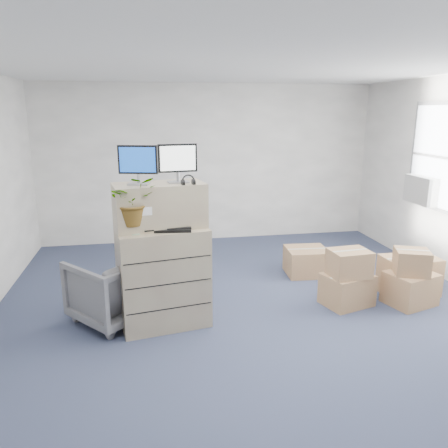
{
  "coord_description": "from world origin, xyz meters",
  "views": [
    {
      "loc": [
        -1.13,
        -4.3,
        2.32
      ],
      "look_at": [
        -0.28,
        0.4,
        1.08
      ],
      "focal_mm": 35.0,
      "sensor_mm": 36.0,
      "label": 1
    }
  ],
  "objects": [
    {
      "name": "ground",
      "position": [
        0.0,
        0.0,
        0.0
      ],
      "size": [
        7.0,
        7.0,
        0.0
      ],
      "primitive_type": "plane",
      "color": "#262E44",
      "rests_on": "ground"
    },
    {
      "name": "office_chair",
      "position": [
        -1.55,
        0.43,
        0.41
      ],
      "size": [
        1.09,
        1.09,
        0.82
      ],
      "primitive_type": "imported",
      "rotation": [
        0.0,
        0.0,
        3.86
      ],
      "color": "slate",
      "rests_on": "ground"
    },
    {
      "name": "keyboard",
      "position": [
        -0.96,
        0.15,
        1.12
      ],
      "size": [
        0.58,
        0.29,
        0.03
      ],
      "primitive_type": "cube",
      "rotation": [
        0.0,
        0.0,
        -0.12
      ],
      "color": "black",
      "rests_on": "filing_cabinet_lower"
    },
    {
      "name": "monitor_left",
      "position": [
        -1.2,
        0.26,
        1.81
      ],
      "size": [
        0.4,
        0.2,
        0.4
      ],
      "rotation": [
        0.0,
        0.0,
        -0.24
      ],
      "color": "#99999E",
      "rests_on": "filing_cabinet_upper"
    },
    {
      "name": "filing_cabinet_lower",
      "position": [
        -0.99,
        0.25,
        0.55
      ],
      "size": [
        1.03,
        0.73,
        1.11
      ],
      "primitive_type": "cube",
      "rotation": [
        0.0,
        0.0,
        0.17
      ],
      "color": "gray",
      "rests_on": "ground"
    },
    {
      "name": "headphones",
      "position": [
        -0.7,
        0.17,
        1.62
      ],
      "size": [
        0.14,
        0.04,
        0.14
      ],
      "primitive_type": "torus",
      "rotation": [
        1.57,
        0.0,
        0.17
      ],
      "color": "black",
      "rests_on": "filing_cabinet_upper"
    },
    {
      "name": "external_drive",
      "position": [
        -0.71,
        0.45,
        1.14
      ],
      "size": [
        0.28,
        0.24,
        0.07
      ],
      "primitive_type": "cube",
      "rotation": [
        0.0,
        0.0,
        0.33
      ],
      "color": "black",
      "rests_on": "filing_cabinet_lower"
    },
    {
      "name": "cardboard_boxes",
      "position": [
        1.67,
        0.58,
        0.27
      ],
      "size": [
        1.72,
        1.78,
        0.71
      ],
      "color": "#956C48",
      "rests_on": "ground"
    },
    {
      "name": "phone_dock",
      "position": [
        -1.03,
        0.29,
        1.15
      ],
      "size": [
        0.06,
        0.06,
        0.13
      ],
      "rotation": [
        0.0,
        0.0,
        0.17
      ],
      "color": "silver",
      "rests_on": "filing_cabinet_lower"
    },
    {
      "name": "filing_cabinet_upper",
      "position": [
        -1.0,
        0.3,
        1.35
      ],
      "size": [
        1.02,
        0.63,
        0.47
      ],
      "primitive_type": "cube",
      "rotation": [
        0.0,
        0.0,
        0.17
      ],
      "color": "gray",
      "rests_on": "filing_cabinet_lower"
    },
    {
      "name": "ac_unit",
      "position": [
        2.87,
        1.4,
        1.2
      ],
      "size": [
        0.24,
        0.6,
        0.4
      ],
      "primitive_type": "cube",
      "color": "beige",
      "rests_on": "wall_right"
    },
    {
      "name": "mouse",
      "position": [
        -0.65,
        0.19,
        1.13
      ],
      "size": [
        0.11,
        0.07,
        0.04
      ],
      "primitive_type": "ellipsoid",
      "rotation": [
        0.0,
        0.0,
        0.05
      ],
      "color": "silver",
      "rests_on": "filing_cabinet_lower"
    },
    {
      "name": "potted_plant",
      "position": [
        -1.27,
        0.11,
        1.38
      ],
      "size": [
        0.56,
        0.6,
        0.48
      ],
      "rotation": [
        0.0,
        0.0,
        0.17
      ],
      "color": "#96B08E",
      "rests_on": "filing_cabinet_lower"
    },
    {
      "name": "water_bottle",
      "position": [
        -0.94,
        0.27,
        1.23
      ],
      "size": [
        0.07,
        0.07,
        0.25
      ],
      "primitive_type": "cylinder",
      "color": "#999BA1",
      "rests_on": "filing_cabinet_lower"
    },
    {
      "name": "monitor_right",
      "position": [
        -0.79,
        0.31,
        1.81
      ],
      "size": [
        0.41,
        0.18,
        0.41
      ],
      "rotation": [
        0.0,
        0.0,
        0.12
      ],
      "color": "#99999E",
      "rests_on": "filing_cabinet_upper"
    },
    {
      "name": "wall_back",
      "position": [
        0.0,
        3.51,
        1.4
      ],
      "size": [
        6.0,
        0.02,
        2.8
      ],
      "primitive_type": "cube",
      "color": "#B4B3AB",
      "rests_on": "ground"
    },
    {
      "name": "tissue_box",
      "position": [
        -0.67,
        0.38,
        1.22
      ],
      "size": [
        0.27,
        0.2,
        0.09
      ],
      "primitive_type": "cube",
      "rotation": [
        0.0,
        0.0,
        0.35
      ],
      "color": "#3889C1",
      "rests_on": "external_drive"
    }
  ]
}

